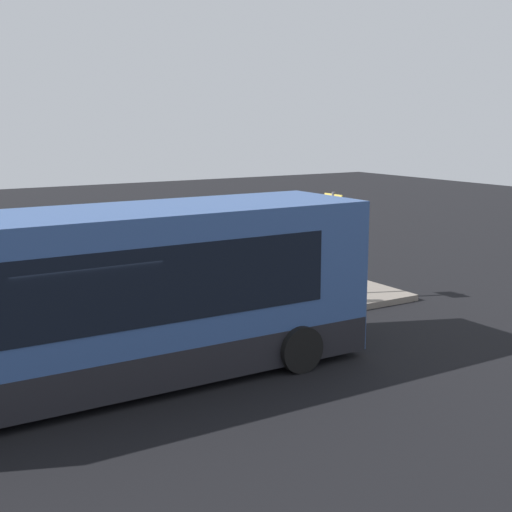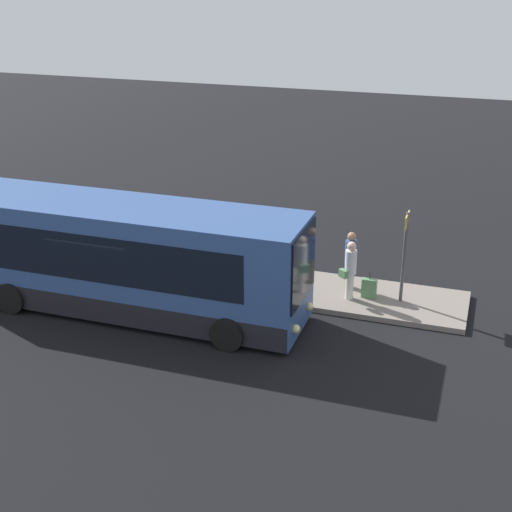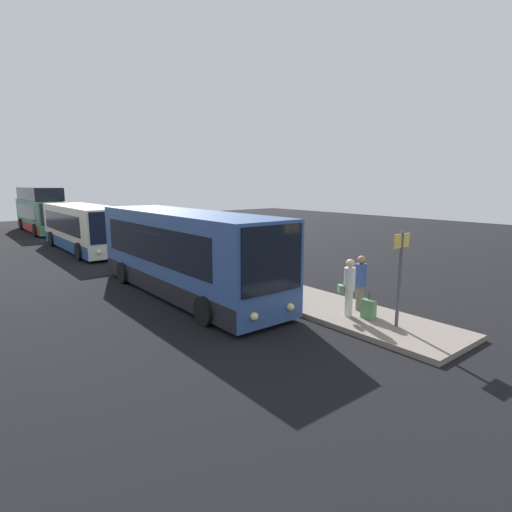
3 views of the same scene
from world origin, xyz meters
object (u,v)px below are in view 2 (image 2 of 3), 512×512
object	(u,v)px
passenger_with_bags	(350,268)
sign_post	(405,247)
passenger_boarding	(232,263)
passenger_waiting	(351,258)
bus_lead	(126,259)
suitcase	(369,288)

from	to	relation	value
passenger_with_bags	sign_post	world-z (taller)	sign_post
passenger_boarding	sign_post	bearing A→B (deg)	13.13
passenger_boarding	passenger_waiting	xyz separation A→B (m)	(3.36, 1.32, 0.12)
passenger_boarding	sign_post	distance (m)	5.15
bus_lead	sign_post	xyz separation A→B (m)	(7.52, 2.83, 0.28)
bus_lead	passenger_boarding	bearing A→B (deg)	37.66
passenger_waiting	suitcase	bearing A→B (deg)	-140.37
bus_lead	sign_post	bearing A→B (deg)	20.60
passenger_with_bags	sign_post	bearing A→B (deg)	-129.04
passenger_boarding	sign_post	world-z (taller)	sign_post
passenger_with_bags	passenger_waiting	bearing A→B (deg)	-41.87
passenger_waiting	passenger_with_bags	world-z (taller)	passenger_with_bags
passenger_with_bags	bus_lead	bearing A→B (deg)	59.77
passenger_waiting	passenger_with_bags	bearing A→B (deg)	175.19
passenger_with_bags	sign_post	distance (m)	1.69
bus_lead	passenger_with_bags	bearing A→B (deg)	22.28
bus_lead	passenger_waiting	world-z (taller)	bus_lead
bus_lead	passenger_waiting	bearing A→B (deg)	29.01
passenger_with_bags	sign_post	size ratio (longest dim) A/B	0.66
passenger_waiting	sign_post	xyz separation A→B (m)	(1.64, -0.43, 0.72)
passenger_boarding	passenger_with_bags	bearing A→B (deg)	11.65
suitcase	sign_post	world-z (taller)	sign_post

